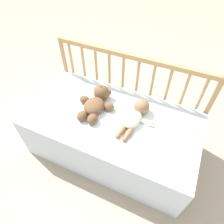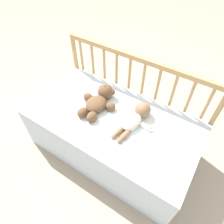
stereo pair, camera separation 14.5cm
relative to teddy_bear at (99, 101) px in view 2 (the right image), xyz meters
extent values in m
plane|color=tan|center=(0.16, -0.06, -0.48)|extent=(12.00, 12.00, 0.00)
cube|color=silver|center=(0.16, -0.06, -0.26)|extent=(1.31, 0.68, 0.43)
cylinder|color=tan|center=(-0.48, 0.31, -0.10)|extent=(0.04, 0.04, 0.76)
cylinder|color=tan|center=(0.79, 0.31, -0.10)|extent=(0.04, 0.04, 0.76)
cube|color=tan|center=(0.16, 0.31, 0.26)|extent=(1.28, 0.03, 0.04)
cylinder|color=tan|center=(-0.40, 0.31, 0.10)|extent=(0.02, 0.02, 0.30)
cylinder|color=tan|center=(-0.28, 0.31, 0.10)|extent=(0.02, 0.02, 0.30)
cylinder|color=tan|center=(-0.15, 0.31, 0.10)|extent=(0.02, 0.02, 0.30)
cylinder|color=tan|center=(-0.03, 0.31, 0.10)|extent=(0.02, 0.02, 0.30)
cylinder|color=tan|center=(0.09, 0.31, 0.10)|extent=(0.02, 0.02, 0.30)
cylinder|color=tan|center=(0.22, 0.31, 0.10)|extent=(0.02, 0.02, 0.30)
cylinder|color=tan|center=(0.34, 0.31, 0.10)|extent=(0.02, 0.02, 0.30)
cylinder|color=tan|center=(0.47, 0.31, 0.10)|extent=(0.02, 0.02, 0.30)
cylinder|color=tan|center=(0.59, 0.31, 0.10)|extent=(0.02, 0.02, 0.30)
cylinder|color=tan|center=(0.71, 0.31, 0.10)|extent=(0.02, 0.02, 0.30)
cube|color=white|center=(0.16, -0.04, -0.05)|extent=(0.79, 0.49, 0.01)
ellipsoid|color=brown|center=(0.00, -0.04, 0.00)|extent=(0.16, 0.19, 0.09)
sphere|color=brown|center=(0.00, 0.10, 0.01)|extent=(0.12, 0.12, 0.12)
sphere|color=beige|center=(0.00, 0.10, 0.05)|extent=(0.05, 0.05, 0.05)
sphere|color=black|center=(0.00, 0.10, 0.07)|extent=(0.02, 0.02, 0.02)
sphere|color=brown|center=(-0.05, 0.12, 0.02)|extent=(0.05, 0.05, 0.05)
sphere|color=brown|center=(0.04, 0.12, 0.02)|extent=(0.05, 0.05, 0.05)
ellipsoid|color=brown|center=(-0.10, 0.00, -0.02)|extent=(0.08, 0.07, 0.07)
ellipsoid|color=brown|center=(0.10, 0.01, -0.02)|extent=(0.08, 0.07, 0.07)
ellipsoid|color=brown|center=(-0.04, -0.16, -0.01)|extent=(0.08, 0.09, 0.07)
ellipsoid|color=brown|center=(0.05, -0.15, -0.01)|extent=(0.08, 0.09, 0.07)
ellipsoid|color=#EAEACC|center=(0.32, -0.04, -0.01)|extent=(0.13, 0.19, 0.08)
sphere|color=#936B4C|center=(0.33, 0.09, 0.01)|extent=(0.12, 0.12, 0.12)
ellipsoid|color=#EAEACC|center=(0.23, 0.02, -0.03)|extent=(0.13, 0.05, 0.04)
ellipsoid|color=#EAEACC|center=(0.41, -0.01, -0.03)|extent=(0.13, 0.05, 0.04)
sphere|color=#936B4C|center=(0.20, 0.03, -0.03)|extent=(0.03, 0.03, 0.03)
sphere|color=#936B4C|center=(0.45, -0.01, -0.03)|extent=(0.03, 0.03, 0.03)
ellipsoid|color=#936B4C|center=(0.28, -0.14, -0.03)|extent=(0.06, 0.13, 0.04)
ellipsoid|color=#936B4C|center=(0.33, -0.15, -0.03)|extent=(0.06, 0.13, 0.04)
sphere|color=#936B4C|center=(0.27, -0.20, -0.03)|extent=(0.04, 0.04, 0.04)
sphere|color=#936B4C|center=(0.32, -0.21, -0.03)|extent=(0.04, 0.04, 0.04)
camera|label=1|loc=(0.56, -0.93, 1.09)|focal=32.00mm
camera|label=2|loc=(0.68, -0.86, 1.09)|focal=32.00mm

